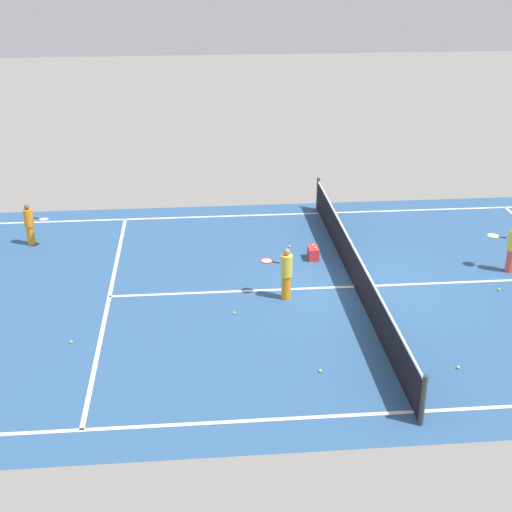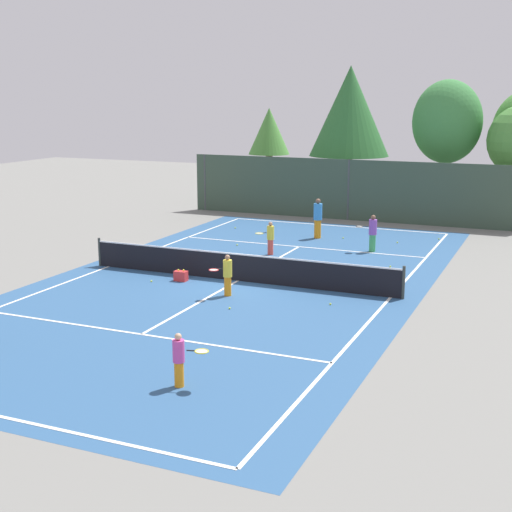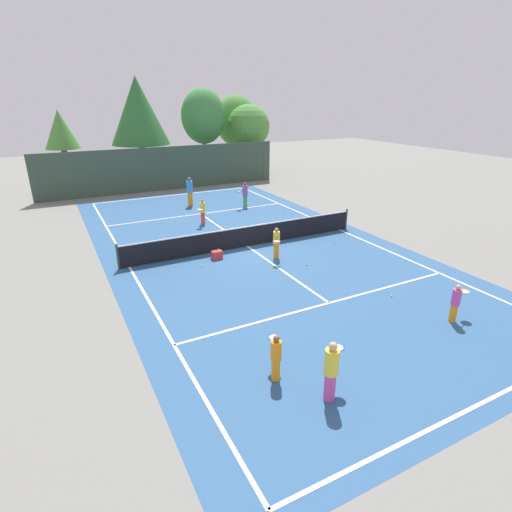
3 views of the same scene
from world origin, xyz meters
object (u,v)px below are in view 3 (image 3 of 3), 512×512
(tennis_ball_6, at_px, (307,265))
(tennis_ball_8, at_px, (227,224))
(tennis_ball_3, at_px, (162,223))
(tennis_ball_11, at_px, (250,191))
(player_2, at_px, (331,370))
(player_3, at_px, (276,242))
(tennis_ball_10, at_px, (117,211))
(player_1, at_px, (245,194))
(tennis_ball_2, at_px, (392,296))
(tennis_ball_0, at_px, (205,202))
(player_6, at_px, (276,356))
(tennis_ball_1, at_px, (203,266))
(tennis_ball_9, at_px, (335,243))
(ball_crate, at_px, (217,255))
(player_0, at_px, (190,191))
(tennis_ball_5, at_px, (283,213))
(player_4, at_px, (456,302))
(player_5, at_px, (203,211))
(tennis_ball_7, at_px, (239,198))
(tennis_ball_4, at_px, (303,226))

(tennis_ball_6, relative_size, tennis_ball_8, 1.00)
(tennis_ball_3, bearing_deg, tennis_ball_11, 31.57)
(player_2, relative_size, player_3, 1.14)
(tennis_ball_6, bearing_deg, tennis_ball_10, 114.17)
(player_1, height_order, tennis_ball_2, player_1)
(tennis_ball_0, bearing_deg, player_6, -105.24)
(tennis_ball_1, relative_size, tennis_ball_9, 1.00)
(tennis_ball_6, bearing_deg, ball_crate, 141.49)
(tennis_ball_6, bearing_deg, player_0, 95.29)
(tennis_ball_2, height_order, tennis_ball_10, same)
(tennis_ball_3, height_order, tennis_ball_6, same)
(tennis_ball_5, bearing_deg, tennis_ball_1, -142.67)
(tennis_ball_1, relative_size, tennis_ball_2, 1.00)
(tennis_ball_1, bearing_deg, tennis_ball_8, 56.89)
(tennis_ball_0, xyz_separation_m, tennis_ball_3, (-3.85, -3.38, 0.00))
(tennis_ball_3, xyz_separation_m, tennis_ball_8, (3.16, -1.85, 0.00))
(player_0, xyz_separation_m, tennis_ball_11, (5.25, 1.86, -0.91))
(player_4, xyz_separation_m, tennis_ball_3, (-5.36, 14.71, -0.63))
(player_2, bearing_deg, tennis_ball_10, 94.54)
(player_6, xyz_separation_m, tennis_ball_6, (4.85, 5.75, -0.63))
(tennis_ball_1, bearing_deg, player_3, -9.39)
(player_0, bearing_deg, player_5, -99.36)
(player_5, xyz_separation_m, tennis_ball_9, (4.52, -6.03, -0.69))
(tennis_ball_2, xyz_separation_m, tennis_ball_9, (1.68, 5.45, 0.00))
(player_4, height_order, tennis_ball_7, player_4)
(player_0, xyz_separation_m, tennis_ball_5, (4.42, -4.40, -0.91))
(player_1, distance_m, player_5, 4.38)
(tennis_ball_3, bearing_deg, tennis_ball_1, -91.30)
(tennis_ball_10, bearing_deg, player_1, -18.93)
(tennis_ball_9, bearing_deg, tennis_ball_1, 178.08)
(player_2, xyz_separation_m, tennis_ball_0, (4.14, 19.17, -0.78))
(player_1, height_order, player_4, player_1)
(tennis_ball_6, height_order, tennis_ball_7, same)
(player_3, relative_size, tennis_ball_7, 20.98)
(tennis_ball_0, height_order, tennis_ball_4, same)
(player_1, distance_m, tennis_ball_4, 5.48)
(player_4, bearing_deg, tennis_ball_9, 81.12)
(player_1, relative_size, tennis_ball_4, 23.80)
(tennis_ball_8, bearing_deg, tennis_ball_2, -81.00)
(player_1, distance_m, ball_crate, 9.08)
(player_5, bearing_deg, player_0, 80.64)
(tennis_ball_4, bearing_deg, tennis_ball_2, -102.16)
(player_5, bearing_deg, tennis_ball_5, -2.73)
(player_0, height_order, player_2, player_0)
(tennis_ball_3, bearing_deg, tennis_ball_5, -10.88)
(tennis_ball_1, distance_m, tennis_ball_8, 6.07)
(tennis_ball_5, height_order, tennis_ball_9, same)
(player_4, xyz_separation_m, tennis_ball_9, (1.18, 7.56, -0.63))
(player_0, height_order, tennis_ball_8, player_0)
(tennis_ball_9, bearing_deg, tennis_ball_4, 87.46)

